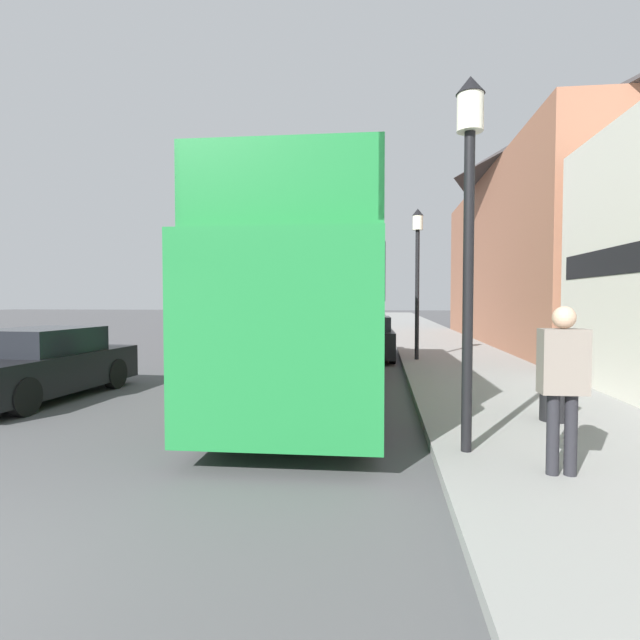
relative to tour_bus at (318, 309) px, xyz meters
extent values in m
plane|color=#4C4C4F|center=(-2.65, 13.13, -1.84)|extent=(144.00, 144.00, 0.00)
cube|color=gray|center=(3.89, 10.13, -1.77)|extent=(3.85, 108.00, 0.14)
cube|color=#9E664C|center=(8.81, 13.11, 1.94)|extent=(6.00, 19.29, 7.57)
pyramid|color=#383333|center=(8.81, 13.11, 6.97)|extent=(6.00, 19.29, 2.48)
cube|color=#1E7A38|center=(0.00, -0.10, -0.26)|extent=(2.67, 9.64, 2.58)
cube|color=orange|center=(0.01, -0.58, -0.13)|extent=(2.62, 5.32, 0.45)
cube|color=black|center=(0.00, -0.10, 0.53)|extent=(2.69, 8.87, 0.70)
cube|color=#1E7A38|center=(0.00, -0.10, 1.08)|extent=(2.66, 8.87, 0.10)
cube|color=#1E7A38|center=(-1.22, -0.12, 1.63)|extent=(0.21, 8.83, 1.01)
cube|color=#1E7A38|center=(1.23, -0.08, 1.63)|extent=(0.21, 8.83, 1.01)
cube|color=#1E7A38|center=(0.07, -4.48, 1.63)|extent=(2.52, 0.11, 1.01)
cube|color=#1E7A38|center=(-0.06, 3.64, 1.63)|extent=(2.54, 1.38, 1.01)
cylinder|color=black|center=(-1.18, 2.86, -1.31)|extent=(0.30, 1.08, 1.08)
cylinder|color=black|center=(1.09, 2.89, -1.31)|extent=(0.30, 1.08, 1.08)
cylinder|color=black|center=(-1.09, -2.90, -1.31)|extent=(0.30, 1.08, 1.08)
cylinder|color=black|center=(1.18, -2.87, -1.31)|extent=(0.30, 1.08, 1.08)
cube|color=black|center=(0.83, 6.81, -1.25)|extent=(1.89, 4.01, 0.83)
cube|color=black|center=(0.83, 6.69, -0.61)|extent=(1.61, 1.94, 0.46)
cylinder|color=black|center=(-0.02, 8.01, -1.52)|extent=(0.22, 0.65, 0.64)
cylinder|color=black|center=(1.60, 8.06, -1.52)|extent=(0.22, 0.65, 0.64)
cylinder|color=black|center=(0.05, 5.56, -1.52)|extent=(0.22, 0.65, 0.64)
cylinder|color=black|center=(1.68, 5.61, -1.52)|extent=(0.22, 0.65, 0.64)
cube|color=black|center=(-5.67, -0.98, -1.28)|extent=(2.08, 4.55, 0.74)
cube|color=black|center=(-5.66, -0.84, -0.65)|extent=(1.74, 2.22, 0.52)
cylinder|color=black|center=(-4.90, -2.40, -1.50)|extent=(0.24, 0.69, 0.69)
cylinder|color=black|center=(-4.75, 0.36, -1.50)|extent=(0.24, 0.69, 0.69)
cylinder|color=black|center=(-6.45, 0.45, -1.50)|extent=(0.24, 0.69, 0.69)
cylinder|color=#232328|center=(3.16, -4.75, -1.26)|extent=(0.13, 0.13, 0.89)
cylinder|color=#232328|center=(3.34, -4.75, -1.26)|extent=(0.13, 0.13, 0.89)
cube|color=gray|center=(3.25, -4.75, -0.47)|extent=(0.48, 0.26, 0.70)
sphere|color=tan|center=(3.25, -4.75, 0.01)|extent=(0.24, 0.24, 0.24)
cylinder|color=black|center=(2.37, -4.01, 0.28)|extent=(0.13, 0.13, 3.96)
cylinder|color=silver|center=(2.37, -4.01, 2.48)|extent=(0.32, 0.32, 0.45)
cone|color=black|center=(2.37, -4.01, 2.82)|extent=(0.35, 0.35, 0.22)
cylinder|color=black|center=(2.45, 5.70, 0.34)|extent=(0.13, 0.13, 4.10)
cylinder|color=silver|center=(2.45, 5.70, 2.62)|extent=(0.32, 0.32, 0.45)
cone|color=black|center=(2.45, 5.70, 2.95)|extent=(0.35, 0.35, 0.22)
cylinder|color=black|center=(4.02, -2.21, -1.26)|extent=(0.44, 0.44, 0.88)
cylinder|color=#B28E1E|center=(4.02, -2.21, -0.86)|extent=(0.48, 0.48, 0.06)
camera|label=1|loc=(1.29, -10.37, 0.20)|focal=28.00mm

